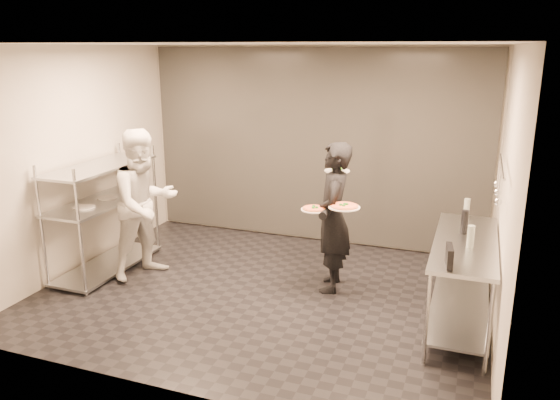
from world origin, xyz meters
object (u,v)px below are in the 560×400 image
(waiter, at_px, (333,218))
(salad_plate, at_px, (337,169))
(prep_counter, at_px, (463,268))
(bottle_dark, at_px, (464,222))
(pizza_plate_far, at_px, (344,206))
(pos_monitor, at_px, (449,256))
(bottle_green, at_px, (467,209))
(bottle_clear, at_px, (471,237))
(pass_rack, at_px, (103,212))
(pizza_plate_near, at_px, (314,209))
(chef, at_px, (145,204))

(waiter, bearing_deg, salad_plate, 177.25)
(prep_counter, bearing_deg, bottle_dark, 97.94)
(prep_counter, xyz_separation_m, pizza_plate_far, (-1.28, 0.17, 0.47))
(waiter, bearing_deg, pos_monitor, 39.05)
(bottle_green, relative_size, bottle_clear, 1.03)
(pass_rack, bearing_deg, waiter, 8.39)
(waiter, xyz_separation_m, pizza_plate_near, (-0.15, -0.25, 0.16))
(bottle_clear, distance_m, bottle_dark, 0.42)
(pizza_plate_near, distance_m, bottle_green, 1.70)
(chef, bearing_deg, bottle_clear, -68.78)
(bottle_clear, bearing_deg, pass_rack, 177.48)
(bottle_green, bearing_deg, waiter, -166.64)
(pass_rack, distance_m, pizza_plate_near, 2.73)
(prep_counter, distance_m, chef, 3.74)
(pass_rack, bearing_deg, prep_counter, 0.03)
(pizza_plate_far, xyz_separation_m, bottle_dark, (1.25, 0.05, -0.06))
(chef, distance_m, bottle_green, 3.78)
(prep_counter, height_order, salad_plate, salad_plate)
(pos_monitor, distance_m, bottle_dark, 0.95)
(pizza_plate_far, bearing_deg, waiter, 127.28)
(prep_counter, height_order, bottle_green, bottle_green)
(pass_rack, xyz_separation_m, prep_counter, (4.33, 0.00, -0.14))
(bottle_green, bearing_deg, pizza_plate_far, -154.76)
(pass_rack, distance_m, salad_plate, 2.98)
(salad_plate, height_order, pos_monitor, salad_plate)
(pizza_plate_near, height_order, bottle_dark, bottle_dark)
(pizza_plate_far, distance_m, bottle_green, 1.39)
(salad_plate, bearing_deg, prep_counter, -26.44)
(pass_rack, relative_size, pizza_plate_far, 4.62)
(pass_rack, relative_size, salad_plate, 5.31)
(pass_rack, height_order, pos_monitor, pass_rack)
(waiter, relative_size, pizza_plate_near, 6.02)
(waiter, height_order, bottle_clear, waiter)
(salad_plate, bearing_deg, pos_monitor, -46.58)
(prep_counter, distance_m, pos_monitor, 0.82)
(pos_monitor, height_order, bottle_dark, bottle_dark)
(pass_rack, relative_size, pos_monitor, 6.41)
(pizza_plate_near, bearing_deg, salad_plate, 79.73)
(chef, xyz_separation_m, bottle_clear, (3.77, -0.23, 0.11))
(pos_monitor, bearing_deg, bottle_clear, 65.26)
(chef, height_order, pos_monitor, chef)
(salad_plate, height_order, bottle_green, salad_plate)
(salad_plate, height_order, bottle_dark, salad_plate)
(waiter, relative_size, salad_plate, 5.81)
(bottle_clear, bearing_deg, chef, 176.56)
(bottle_green, distance_m, bottle_dark, 0.54)
(pizza_plate_near, relative_size, bottle_dark, 1.17)
(chef, distance_m, bottle_dark, 3.71)
(pizza_plate_near, height_order, bottle_clear, bottle_clear)
(pass_rack, height_order, bottle_green, pass_rack)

